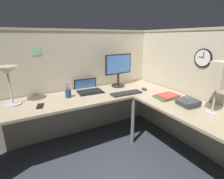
# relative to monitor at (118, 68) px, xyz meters

# --- Properties ---
(ground_plane) EXTENTS (6.80, 6.80, 0.00)m
(ground_plane) POSITION_rel_monitor_xyz_m (-0.21, -0.64, -1.02)
(ground_plane) COLOR #383D47
(cubicle_wall_back) EXTENTS (2.57, 0.12, 1.58)m
(cubicle_wall_back) POSITION_rel_monitor_xyz_m (-0.57, 0.23, -0.23)
(cubicle_wall_back) COLOR beige
(cubicle_wall_back) RESTS_ON ground
(cubicle_wall_right) EXTENTS (0.12, 2.37, 1.58)m
(cubicle_wall_right) POSITION_rel_monitor_xyz_m (0.66, -0.90, -0.23)
(cubicle_wall_right) COLOR beige
(cubicle_wall_right) RESTS_ON ground
(desk) EXTENTS (2.35, 2.15, 0.73)m
(desk) POSITION_rel_monitor_xyz_m (-0.35, -0.69, -0.39)
(desk) COLOR tan
(desk) RESTS_ON ground
(monitor) EXTENTS (0.46, 0.20, 0.50)m
(monitor) POSITION_rel_monitor_xyz_m (0.00, 0.00, 0.00)
(monitor) COLOR #232326
(monitor) RESTS_ON desk
(laptop) EXTENTS (0.36, 0.40, 0.22)m
(laptop) POSITION_rel_monitor_xyz_m (-0.50, 0.03, -0.27)
(laptop) COLOR black
(laptop) RESTS_ON desk
(keyboard) EXTENTS (0.44, 0.16, 0.02)m
(keyboard) POSITION_rel_monitor_xyz_m (-0.10, -0.38, -0.28)
(keyboard) COLOR #232326
(keyboard) RESTS_ON desk
(computer_mouse) EXTENTS (0.06, 0.10, 0.03)m
(computer_mouse) POSITION_rel_monitor_xyz_m (0.23, -0.36, -0.28)
(computer_mouse) COLOR #38383D
(computer_mouse) RESTS_ON desk
(desk_lamp_dome) EXTENTS (0.24, 0.24, 0.44)m
(desk_lamp_dome) POSITION_rel_monitor_xyz_m (-1.45, -0.06, 0.07)
(desk_lamp_dome) COLOR #B7BABF
(desk_lamp_dome) RESTS_ON desk
(pen_cup) EXTENTS (0.08, 0.08, 0.18)m
(pen_cup) POSITION_rel_monitor_xyz_m (-0.82, -0.12, -0.24)
(pen_cup) COLOR navy
(pen_cup) RESTS_ON desk
(cell_phone) EXTENTS (0.10, 0.16, 0.01)m
(cell_phone) POSITION_rel_monitor_xyz_m (-1.19, -0.27, -0.29)
(cell_phone) COLOR black
(cell_phone) RESTS_ON desk
(office_phone) EXTENTS (0.21, 0.23, 0.11)m
(office_phone) POSITION_rel_monitor_xyz_m (0.27, -1.07, -0.26)
(office_phone) COLOR #38383D
(office_phone) RESTS_ON desk
(book_stack) EXTENTS (0.30, 0.24, 0.04)m
(book_stack) POSITION_rel_monitor_xyz_m (0.26, -0.76, -0.27)
(book_stack) COLOR #3F7F4C
(book_stack) RESTS_ON desk
(desk_lamp_paper) EXTENTS (0.13, 0.13, 0.53)m
(desk_lamp_paper) POSITION_rel_monitor_xyz_m (0.31, -1.32, 0.09)
(desk_lamp_paper) COLOR #B7BABF
(desk_lamp_paper) RESTS_ON desk
(wall_clock) EXTENTS (0.04, 0.22, 0.22)m
(wall_clock) POSITION_rel_monitor_xyz_m (0.61, -0.94, 0.21)
(wall_clock) COLOR black
(pinned_note_leftmost) EXTENTS (0.11, 0.00, 0.10)m
(pinned_note_leftmost) POSITION_rel_monitor_xyz_m (-1.11, 0.18, 0.28)
(pinned_note_leftmost) COLOR #8CCC99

